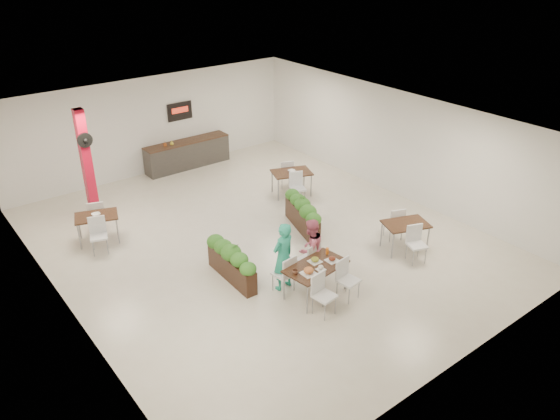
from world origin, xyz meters
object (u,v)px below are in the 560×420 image
object	(u,v)px
red_column	(87,165)
service_counter	(187,153)
side_table_a	(97,220)
side_table_c	(405,228)
diner_man	(283,256)
diner_woman	(310,249)
planter_right	(302,213)
side_table_b	(292,175)
main_table	(316,270)
planter_left	(231,261)

from	to	relation	value
red_column	service_counter	world-z (taller)	red_column
side_table_a	side_table_c	world-z (taller)	same
diner_man	side_table_a	world-z (taller)	diner_man
red_column	diner_woman	bearing A→B (deg)	-63.48
red_column	planter_right	xyz separation A→B (m)	(4.24, -3.99, -1.15)
diner_woman	side_table_b	world-z (taller)	diner_woman
diner_woman	side_table_a	xyz separation A→B (m)	(-3.30, 4.61, -0.11)
service_counter	side_table_c	xyz separation A→B (m)	(1.59, -8.28, 0.12)
main_table	side_table_b	distance (m)	5.30
diner_woman	side_table_b	size ratio (longest dim) A/B	0.88
diner_man	planter_left	size ratio (longest dim) A/B	0.89
side_table_a	diner_woman	bearing A→B (deg)	-35.24
main_table	planter_left	size ratio (longest dim) A/B	0.96
side_table_b	planter_right	bearing A→B (deg)	-100.76
side_table_a	side_table_b	size ratio (longest dim) A/B	1.00
service_counter	diner_man	size ratio (longest dim) A/B	1.83
side_table_b	service_counter	bearing A→B (deg)	130.35
main_table	side_table_a	size ratio (longest dim) A/B	1.06
red_column	side_table_c	world-z (taller)	red_column
side_table_c	diner_woman	bearing A→B (deg)	-171.18
side_table_a	side_table_c	bearing A→B (deg)	-21.71
side_table_a	red_column	bearing A→B (deg)	92.57
planter_right	diner_woman	bearing A→B (deg)	-125.32
main_table	diner_woman	distance (m)	0.78
planter_left	service_counter	bearing A→B (deg)	68.79
red_column	service_counter	distance (m)	4.56
side_table_b	red_column	bearing A→B (deg)	179.63
side_table_a	side_table_c	xyz separation A→B (m)	(5.96, -5.16, -0.00)
diner_man	planter_left	xyz separation A→B (m)	(-0.74, 0.99, -0.32)
planter_left	main_table	bearing A→B (deg)	-55.48
service_counter	red_column	bearing A→B (deg)	-155.00
planter_left	side_table_b	size ratio (longest dim) A/B	1.10
side_table_b	main_table	bearing A→B (deg)	-102.53
diner_woman	main_table	bearing A→B (deg)	50.73
red_column	planter_right	size ratio (longest dim) A/B	1.75
service_counter	side_table_a	distance (m)	5.37
red_column	side_table_b	distance (m)	5.88
planter_left	side_table_c	xyz separation A→B (m)	(4.20, -1.54, 0.12)
red_column	planter_left	xyz separation A→B (m)	(1.38, -4.87, -1.14)
service_counter	planter_left	size ratio (longest dim) A/B	1.64
planter_right	side_table_c	xyz separation A→B (m)	(1.35, -2.42, 0.12)
planter_right	side_table_a	size ratio (longest dim) A/B	1.09
diner_woman	planter_left	world-z (taller)	diner_woman
side_table_a	side_table_c	size ratio (longest dim) A/B	1.00
side_table_b	planter_left	bearing A→B (deg)	-124.62
red_column	side_table_c	size ratio (longest dim) A/B	1.92
diner_woman	service_counter	bearing A→B (deg)	-105.26
planter_right	side_table_a	xyz separation A→B (m)	(-4.62, 2.74, 0.12)
main_table	side_table_c	size ratio (longest dim) A/B	1.06
diner_man	planter_right	size ratio (longest dim) A/B	0.90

